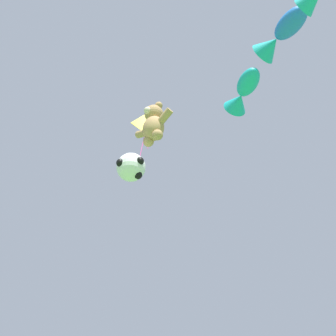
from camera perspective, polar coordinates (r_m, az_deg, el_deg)
name	(u,v)px	position (r m, az deg, el deg)	size (l,w,h in m)	color
teddy_bear_kite	(153,124)	(11.41, -2.56, 7.70)	(1.75, 0.77, 1.78)	tan
soccer_ball_kite	(131,167)	(10.47, -6.42, 0.14)	(1.03, 1.02, 0.94)	white
fish_kite_teal	(243,92)	(13.51, 12.90, 12.70)	(2.12, 1.74, 0.95)	#19ADB2
fish_kite_cobalt	(280,35)	(13.38, 18.89, 21.02)	(2.23, 1.36, 0.99)	blue
diamond_kite	(146,125)	(15.56, -3.81, 7.40)	(1.04, 1.11, 3.25)	yellow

